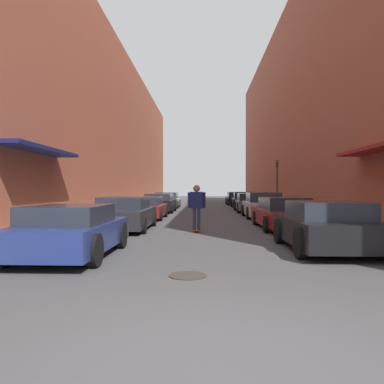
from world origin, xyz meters
TOP-DOWN VIEW (x-y plane):
  - ground at (0.00, 20.24)m, footprint 111.31×111.31m
  - curb_strip_left at (-5.07, 25.30)m, footprint 1.80×50.60m
  - curb_strip_right at (5.07, 25.30)m, footprint 1.80×50.60m
  - building_row_left at (-7.97, 25.29)m, footprint 4.90×50.60m
  - building_row_right at (7.97, 25.30)m, footprint 4.90×50.60m
  - parked_car_left_0 at (-3.23, 5.24)m, footprint 2.03×3.99m
  - parked_car_left_1 at (-3.14, 10.96)m, footprint 2.02×4.37m
  - parked_car_left_2 at (-3.08, 16.17)m, footprint 1.88×4.17m
  - parked_car_left_3 at (-3.06, 21.70)m, footprint 2.04×4.46m
  - parked_car_left_4 at (-3.12, 27.34)m, footprint 2.05×3.96m
  - parked_car_right_0 at (3.06, 6.27)m, footprint 2.09×3.95m
  - parked_car_right_1 at (3.06, 11.51)m, footprint 1.92×4.68m
  - parked_car_right_2 at (3.16, 17.18)m, footprint 2.03×4.10m
  - parked_car_right_3 at (3.10, 22.37)m, footprint 1.98×4.37m
  - parked_car_right_4 at (3.23, 27.95)m, footprint 1.90×4.01m
  - parked_car_right_5 at (3.13, 33.62)m, footprint 1.98×4.19m
  - skateboarder at (-0.35, 10.39)m, footprint 0.66×0.78m
  - manhole_cover at (-0.38, 3.36)m, footprint 0.70×0.70m
  - traffic_light at (4.53, 20.18)m, footprint 0.16×0.22m

SIDE VIEW (x-z plane):
  - ground at x=0.00m, z-range 0.00..0.00m
  - manhole_cover at x=-0.38m, z-range 0.00..0.02m
  - curb_strip_left at x=-5.07m, z-range 0.00..0.12m
  - curb_strip_right at x=5.07m, z-range 0.00..0.12m
  - parked_car_left_2 at x=-3.08m, z-range -0.01..1.16m
  - parked_car_left_0 at x=-3.23m, z-range -0.01..1.21m
  - parked_car_right_1 at x=3.06m, z-range -0.02..1.23m
  - parked_car_left_4 at x=-3.12m, z-range -0.03..1.25m
  - parked_car_right_5 at x=3.13m, z-range -0.02..1.24m
  - parked_car_left_1 at x=-3.14m, z-range -0.02..1.26m
  - parked_car_right_3 at x=3.10m, z-range -0.02..1.26m
  - parked_car_left_3 at x=-3.06m, z-range -0.01..1.25m
  - parked_car_right_0 at x=3.06m, z-range -0.01..1.27m
  - parked_car_right_4 at x=3.23m, z-range -0.02..1.31m
  - parked_car_right_2 at x=3.16m, z-range -0.03..1.36m
  - skateboarder at x=-0.35m, z-range 0.20..1.94m
  - traffic_light at x=4.53m, z-range 0.52..3.79m
  - building_row_left at x=-7.97m, z-range 0.00..11.99m
  - building_row_right at x=7.97m, z-range 0.00..15.16m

